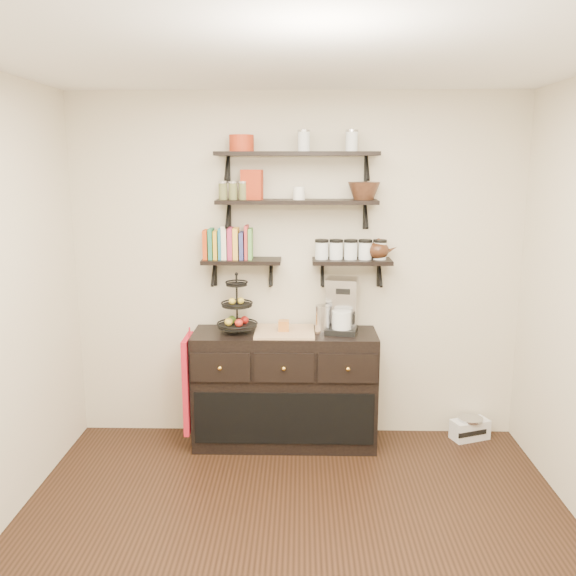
% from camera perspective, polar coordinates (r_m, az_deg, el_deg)
% --- Properties ---
extents(floor, '(3.50, 3.50, 0.00)m').
position_cam_1_polar(floor, '(3.67, 0.52, -24.61)').
color(floor, black).
rests_on(floor, ground).
extents(ceiling, '(3.50, 3.50, 0.02)m').
position_cam_1_polar(ceiling, '(3.01, 0.62, 21.81)').
color(ceiling, white).
rests_on(ceiling, back_wall).
extents(back_wall, '(3.50, 0.02, 2.70)m').
position_cam_1_polar(back_wall, '(4.78, 0.82, 1.77)').
color(back_wall, beige).
rests_on(back_wall, ground).
extents(shelf_top, '(1.20, 0.27, 0.23)m').
position_cam_1_polar(shelf_top, '(4.58, 0.84, 12.42)').
color(shelf_top, black).
rests_on(shelf_top, back_wall).
extents(shelf_mid, '(1.20, 0.27, 0.23)m').
position_cam_1_polar(shelf_mid, '(4.59, 0.83, 8.04)').
color(shelf_mid, black).
rests_on(shelf_mid, back_wall).
extents(shelf_low_left, '(0.60, 0.25, 0.23)m').
position_cam_1_polar(shelf_low_left, '(4.67, -4.35, 2.47)').
color(shelf_low_left, black).
rests_on(shelf_low_left, back_wall).
extents(shelf_low_right, '(0.60, 0.25, 0.23)m').
position_cam_1_polar(shelf_low_right, '(4.67, 5.98, 2.43)').
color(shelf_low_right, black).
rests_on(shelf_low_right, back_wall).
extents(cookbooks, '(0.36, 0.15, 0.26)m').
position_cam_1_polar(cookbooks, '(4.66, -5.46, 4.13)').
color(cookbooks, '#BB3B0F').
rests_on(cookbooks, shelf_low_left).
extents(glass_canisters, '(0.54, 0.10, 0.13)m').
position_cam_1_polar(glass_canisters, '(4.65, 5.88, 3.49)').
color(glass_canisters, silver).
rests_on(glass_canisters, shelf_low_right).
extents(sideboard, '(1.40, 0.50, 0.92)m').
position_cam_1_polar(sideboard, '(4.79, -0.30, -9.35)').
color(sideboard, black).
rests_on(sideboard, floor).
extents(fruit_stand, '(0.30, 0.30, 0.44)m').
position_cam_1_polar(fruit_stand, '(4.64, -4.76, -2.33)').
color(fruit_stand, black).
rests_on(fruit_stand, sideboard).
extents(candle, '(0.08, 0.08, 0.08)m').
position_cam_1_polar(candle, '(4.64, -0.41, -3.53)').
color(candle, '#AF6728').
rests_on(candle, sideboard).
extents(coffee_maker, '(0.26, 0.26, 0.42)m').
position_cam_1_polar(coffee_maker, '(4.64, 5.03, -1.72)').
color(coffee_maker, black).
rests_on(coffee_maker, sideboard).
extents(thermal_carafe, '(0.11, 0.11, 0.22)m').
position_cam_1_polar(thermal_carafe, '(4.60, 3.23, -2.96)').
color(thermal_carafe, silver).
rests_on(thermal_carafe, sideboard).
extents(apron, '(0.04, 0.31, 0.73)m').
position_cam_1_polar(apron, '(4.75, -9.28, -8.79)').
color(apron, '#B7132B').
rests_on(apron, sideboard).
extents(radio, '(0.33, 0.26, 0.18)m').
position_cam_1_polar(radio, '(5.20, 16.66, -12.47)').
color(radio, silver).
rests_on(radio, floor).
extents(recipe_box, '(0.17, 0.10, 0.22)m').
position_cam_1_polar(recipe_box, '(4.59, -3.40, 9.63)').
color(recipe_box, '#A02B12').
rests_on(recipe_box, shelf_mid).
extents(walnut_bowl, '(0.24, 0.24, 0.13)m').
position_cam_1_polar(walnut_bowl, '(4.60, 7.11, 9.01)').
color(walnut_bowl, black).
rests_on(walnut_bowl, shelf_mid).
extents(ramekins, '(0.09, 0.09, 0.10)m').
position_cam_1_polar(ramekins, '(4.58, 1.03, 8.87)').
color(ramekins, white).
rests_on(ramekins, shelf_mid).
extents(teapot, '(0.24, 0.19, 0.16)m').
position_cam_1_polar(teapot, '(4.67, 8.46, 3.65)').
color(teapot, '#381D10').
rests_on(teapot, shelf_low_right).
extents(red_pot, '(0.18, 0.18, 0.12)m').
position_cam_1_polar(red_pot, '(4.60, -4.37, 13.36)').
color(red_pot, '#A02B12').
rests_on(red_pot, shelf_top).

